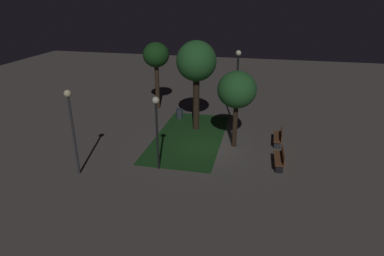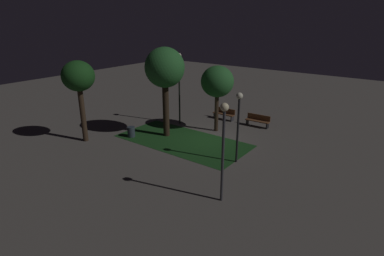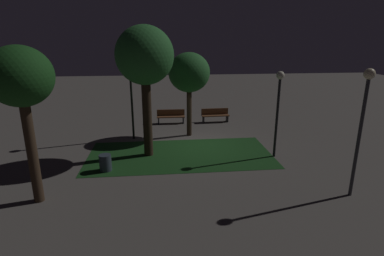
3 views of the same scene
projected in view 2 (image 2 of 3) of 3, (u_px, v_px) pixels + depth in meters
ground_plane at (207, 140)px, 20.87m from camera, size 60.00×60.00×0.00m
grass_lawn at (183, 141)px, 20.72m from camera, size 8.72×4.29×0.01m
bench_front_left at (258, 120)px, 23.31m from camera, size 1.82×0.54×0.88m
bench_path_side at (224, 113)px, 24.95m from camera, size 1.81×0.51×0.88m
tree_lawn_side at (165, 69)px, 20.14m from camera, size 2.58×2.58×5.97m
tree_back_right at (217, 82)px, 21.38m from camera, size 2.26×2.26×4.65m
tree_back_left at (78, 78)px, 19.36m from camera, size 2.02×2.02×5.25m
lamp_post_near_wall at (179, 78)px, 22.94m from camera, size 0.36×0.36×5.30m
lamp_post_plaza_east at (223, 136)px, 13.00m from camera, size 0.36×0.36×4.50m
lamp_post_path_center at (239, 115)px, 16.81m from camera, size 0.36×0.36×4.00m
trash_bin at (131, 132)px, 21.30m from camera, size 0.50×0.50×0.72m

